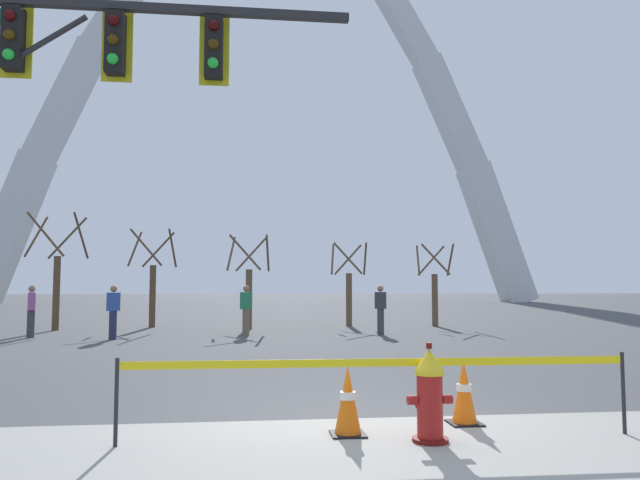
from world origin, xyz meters
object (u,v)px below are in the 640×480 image
Objects in this scene: traffic_cone_curb_edge at (464,393)px; pedestrian_standing_center at (113,312)px; fire_hydrant at (429,395)px; monument_arch at (265,112)px; traffic_signal_gantry at (37,94)px; pedestrian_walking_right at (381,309)px; pedestrian_near_trees at (31,311)px; traffic_cone_mid_sidewalk at (348,401)px; pedestrian_walking_left at (246,310)px.

pedestrian_standing_center is at bearing 118.79° from traffic_cone_curb_edge.
fire_hydrant is 0.02× the size of monument_arch.
traffic_signal_gantry is 51.65m from monument_arch.
traffic_signal_gantry reaches higher than pedestrian_walking_right.
pedestrian_near_trees is (-9.09, 12.68, 0.46)m from traffic_cone_curb_edge.
monument_arch is at bearing 91.34° from traffic_cone_curb_edge.
pedestrian_walking_right and pedestrian_near_trees have the same top height.
pedestrian_near_trees is (-2.64, 0.93, 0.00)m from pedestrian_standing_center.
pedestrian_walking_right is at bearing 76.20° from traffic_cone_mid_sidewalk.
traffic_cone_curb_edge is at bearing 14.11° from traffic_cone_mid_sidewalk.
pedestrian_standing_center is 8.25m from pedestrian_walking_right.
traffic_cone_mid_sidewalk is 0.46× the size of pedestrian_standing_center.
traffic_signal_gantry is 4.04× the size of pedestrian_walking_right.
pedestrian_walking_left is (2.88, 10.67, -3.45)m from traffic_signal_gantry.
monument_arch is at bearing 87.99° from pedestrian_walking_left.
monument_arch is at bearing 82.46° from pedestrian_standing_center.
traffic_signal_gantry reaches higher than pedestrian_near_trees.
fire_hydrant is 1.36× the size of traffic_cone_curb_edge.
monument_arch is at bearing 94.35° from pedestrian_walking_right.
traffic_cone_mid_sidewalk is 6.09m from traffic_signal_gantry.
traffic_cone_mid_sidewalk is at bearing 155.04° from fire_hydrant.
monument_arch is 34.13× the size of pedestrian_standing_center.
pedestrian_standing_center and pedestrian_near_trees have the same top height.
traffic_signal_gantry is at bearing -84.05° from pedestrian_standing_center.
fire_hydrant is at bearing -64.89° from pedestrian_standing_center.
fire_hydrant is 6.70m from traffic_signal_gantry.
pedestrian_walking_left reaches higher than traffic_cone_mid_sidewalk.
traffic_signal_gantry is 0.12× the size of monument_arch.
pedestrian_standing_center reaches higher than traffic_cone_mid_sidewalk.
fire_hydrant is 13.41m from pedestrian_walking_right.
traffic_cone_mid_sidewalk is 0.46× the size of pedestrian_walking_right.
traffic_cone_mid_sidewalk and traffic_cone_curb_edge have the same top height.
traffic_cone_curb_edge is 12.93m from pedestrian_walking_left.
traffic_signal_gantry is (-4.05, 2.34, 3.91)m from traffic_cone_mid_sidewalk.
monument_arch is 34.13× the size of pedestrian_near_trees.
fire_hydrant is at bearing -100.22° from pedestrian_walking_right.
monument_arch is 43.80m from pedestrian_standing_center.
traffic_cone_curb_edge is 0.46× the size of pedestrian_walking_left.
traffic_signal_gantry reaches higher than pedestrian_standing_center.
fire_hydrant is 1.36× the size of traffic_cone_mid_sidewalk.
pedestrian_standing_center is (-5.06, 12.10, 0.46)m from traffic_cone_mid_sidewalk.
pedestrian_near_trees is at bearing -101.51° from monument_arch.
monument_arch reaches higher than traffic_signal_gantry.
monument_arch is 34.13× the size of pedestrian_walking_right.
fire_hydrant is 0.15× the size of traffic_signal_gantry.
traffic_cone_mid_sidewalk is at bearing -30.00° from traffic_signal_gantry.
monument_arch is 42.68m from pedestrian_walking_left.
pedestrian_walking_right is at bearing -1.07° from pedestrian_near_trees.
traffic_cone_mid_sidewalk is at bearing -165.89° from traffic_cone_curb_edge.
monument_arch reaches higher than pedestrian_near_trees.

